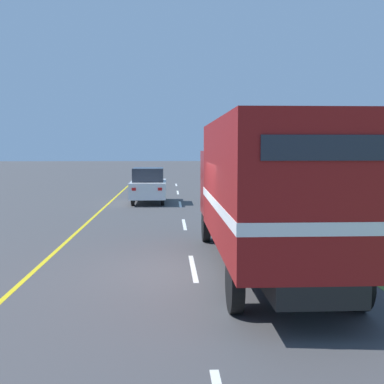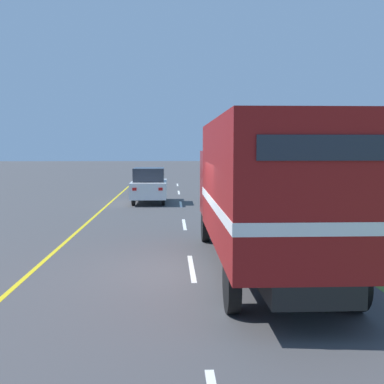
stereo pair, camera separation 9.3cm
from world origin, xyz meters
The scene contains 13 objects.
ground_plane centered at (0.00, 0.00, 0.00)m, with size 200.00×200.00×0.00m, color #444447.
edge_line_yellow centered at (-3.70, 13.54, 0.00)m, with size 0.12×58.87×0.01m, color yellow.
centre_dash_near centered at (0.00, 0.31, 0.00)m, with size 0.12×2.60×0.01m, color white.
centre_dash_mid_a centered at (0.00, 6.91, 0.00)m, with size 0.12×2.60×0.01m, color white.
centre_dash_mid_b centered at (0.00, 13.51, 0.00)m, with size 0.12×2.60×0.01m, color white.
centre_dash_far centered at (0.00, 20.11, 0.00)m, with size 0.12×2.60×0.01m, color white.
centre_dash_farthest centered at (0.00, 26.71, 0.00)m, with size 0.12×2.60×0.01m, color white.
horse_trailer_truck centered at (1.64, -0.26, 1.93)m, with size 2.54×8.63×3.41m.
lead_car_white centered at (-1.63, 14.21, 0.93)m, with size 1.80×3.91×1.84m.
highway_sign centered at (6.89, 6.78, 1.85)m, with size 1.86×0.09×2.99m.
roadside_tree_mid centered at (8.18, 17.99, 3.46)m, with size 3.55×3.55×5.25m.
roadside_tree_far centered at (11.89, 26.03, 3.64)m, with size 3.59×3.59×5.45m.
delineator_post centered at (4.15, 2.15, 0.51)m, with size 0.08×0.08×0.95m.
Camera 1 is at (-0.57, -10.89, 2.82)m, focal length 45.00 mm.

